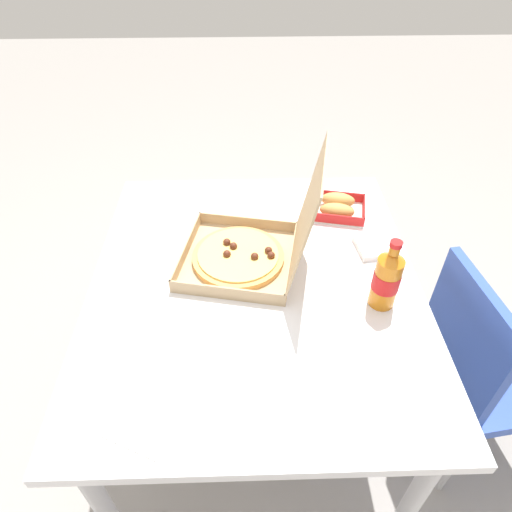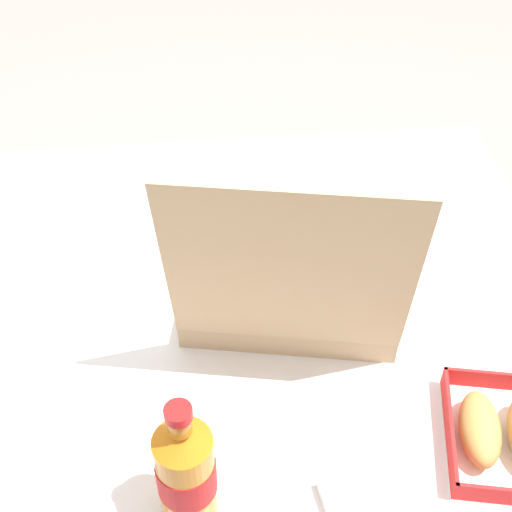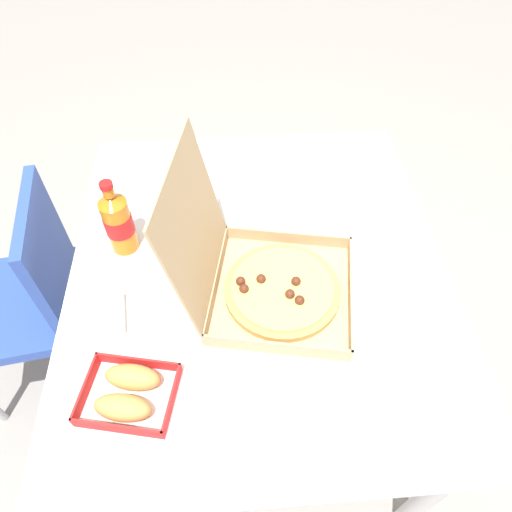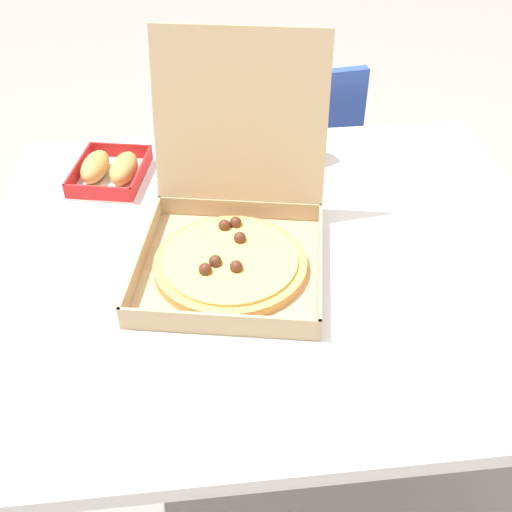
{
  "view_description": "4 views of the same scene",
  "coord_description": "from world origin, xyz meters",
  "px_view_note": "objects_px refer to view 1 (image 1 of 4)",
  "views": [
    {
      "loc": [
        0.95,
        -0.03,
        1.68
      ],
      "look_at": [
        -0.06,
        0.0,
        0.78
      ],
      "focal_mm": 31.47,
      "sensor_mm": 36.0,
      "label": 1
    },
    {
      "loc": [
        0.05,
        0.8,
        1.6
      ],
      "look_at": [
        -0.03,
        -0.05,
        0.79
      ],
      "focal_mm": 49.35,
      "sensor_mm": 36.0,
      "label": 2
    },
    {
      "loc": [
        -0.74,
        0.06,
        1.67
      ],
      "look_at": [
        -0.0,
        0.01,
        0.77
      ],
      "focal_mm": 32.15,
      "sensor_mm": 36.0,
      "label": 3
    },
    {
      "loc": [
        -0.14,
        -0.94,
        1.49
      ],
      "look_at": [
        -0.04,
        -0.03,
        0.74
      ],
      "focal_mm": 43.71,
      "sensor_mm": 36.0,
      "label": 4
    }
  ],
  "objects_px": {
    "chair": "(486,364)",
    "napkin_pile": "(374,247)",
    "paper_menu": "(153,406)",
    "bread_side_box": "(337,206)",
    "cola_bottle": "(387,279)",
    "pizza_box_open": "(250,249)"
  },
  "relations": [
    {
      "from": "chair",
      "to": "paper_menu",
      "type": "relative_size",
      "value": 3.95
    },
    {
      "from": "bread_side_box",
      "to": "paper_menu",
      "type": "height_order",
      "value": "bread_side_box"
    },
    {
      "from": "bread_side_box",
      "to": "chair",
      "type": "bearing_deg",
      "value": 41.86
    },
    {
      "from": "chair",
      "to": "cola_bottle",
      "type": "xyz_separation_m",
      "value": [
        -0.04,
        -0.37,
        0.35
      ]
    },
    {
      "from": "pizza_box_open",
      "to": "paper_menu",
      "type": "xyz_separation_m",
      "value": [
        0.49,
        -0.23,
        -0.05
      ]
    },
    {
      "from": "napkin_pile",
      "to": "paper_menu",
      "type": "bearing_deg",
      "value": -49.84
    },
    {
      "from": "pizza_box_open",
      "to": "bread_side_box",
      "type": "relative_size",
      "value": 2.13
    },
    {
      "from": "bread_side_box",
      "to": "pizza_box_open",
      "type": "bearing_deg",
      "value": -51.14
    },
    {
      "from": "cola_bottle",
      "to": "chair",
      "type": "bearing_deg",
      "value": 83.33
    },
    {
      "from": "chair",
      "to": "paper_menu",
      "type": "distance_m",
      "value": 1.04
    },
    {
      "from": "pizza_box_open",
      "to": "chair",
      "type": "bearing_deg",
      "value": 73.07
    },
    {
      "from": "chair",
      "to": "pizza_box_open",
      "type": "xyz_separation_m",
      "value": [
        -0.22,
        -0.74,
        0.3
      ]
    },
    {
      "from": "paper_menu",
      "to": "napkin_pile",
      "type": "bearing_deg",
      "value": 154.73
    },
    {
      "from": "chair",
      "to": "paper_menu",
      "type": "xyz_separation_m",
      "value": [
        0.26,
        -0.97,
        0.25
      ]
    },
    {
      "from": "pizza_box_open",
      "to": "napkin_pile",
      "type": "relative_size",
      "value": 4.2
    },
    {
      "from": "napkin_pile",
      "to": "pizza_box_open",
      "type": "bearing_deg",
      "value": -83.16
    },
    {
      "from": "pizza_box_open",
      "to": "cola_bottle",
      "type": "bearing_deg",
      "value": 63.68
    },
    {
      "from": "bread_side_box",
      "to": "napkin_pile",
      "type": "bearing_deg",
      "value": 23.29
    },
    {
      "from": "bread_side_box",
      "to": "paper_menu",
      "type": "bearing_deg",
      "value": -36.52
    },
    {
      "from": "chair",
      "to": "bread_side_box",
      "type": "bearing_deg",
      "value": -138.14
    },
    {
      "from": "bread_side_box",
      "to": "cola_bottle",
      "type": "xyz_separation_m",
      "value": [
        0.43,
        0.05,
        0.07
      ]
    },
    {
      "from": "chair",
      "to": "napkin_pile",
      "type": "xyz_separation_m",
      "value": [
        -0.27,
        -0.34,
        0.26
      ]
    }
  ]
}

